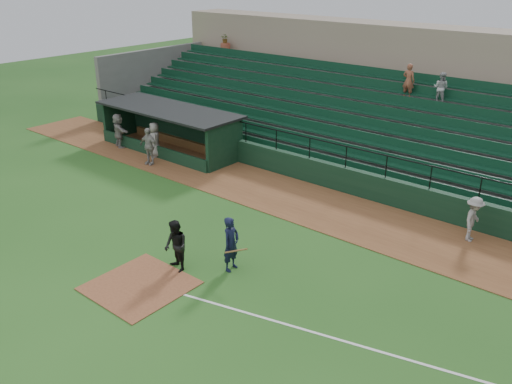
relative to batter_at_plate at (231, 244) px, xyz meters
The scene contains 12 objects.
ground 2.56m from the batter_at_plate, 133.01° to the right, with size 90.00×90.00×0.00m, color #25561C.
warning_track 6.55m from the batter_at_plate, 104.43° to the left, with size 40.00×4.00×0.03m, color brown.
home_plate_dirt 3.32m from the batter_at_plate, 120.59° to the right, with size 3.00×3.00×0.03m, color brown.
foul_line 6.48m from the batter_at_plate, ahead, with size 18.00×0.09×0.01m, color white.
stadium_structure 14.88m from the batter_at_plate, 96.26° to the left, with size 38.00×13.08×6.40m.
dugout 13.80m from the batter_at_plate, 145.43° to the left, with size 8.90×3.20×2.42m.
batter_at_plate is the anchor object (origin of this frame).
umpire 1.88m from the batter_at_plate, 138.56° to the right, with size 0.90×0.70×1.86m, color black.
runner 9.28m from the batter_at_plate, 52.57° to the left, with size 1.15×0.66×1.78m, color gray.
dugout_player_a 11.56m from the batter_at_plate, 154.00° to the left, with size 1.15×0.48×1.96m, color #A49F99.
dugout_player_b 12.63m from the batter_at_plate, 151.25° to the left, with size 0.93×0.61×1.91m, color #9C9892.
dugout_player_c 15.14m from the batter_at_plate, 157.25° to the left, with size 1.81×0.58×1.96m, color #999490.
Camera 1 is at (12.58, -10.15, 9.81)m, focal length 37.74 mm.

